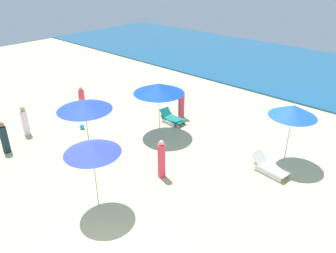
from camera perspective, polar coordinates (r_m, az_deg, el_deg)
umbrella_0 at (r=15.27m, az=-14.19°, el=3.50°), size 2.49×2.49×2.28m
umbrella_2 at (r=11.06m, az=-12.96°, el=-3.57°), size 1.88×1.88×2.65m
umbrella_3 at (r=14.42m, az=20.74°, el=2.54°), size 1.97×1.97×2.66m
lounge_chair_3_0 at (r=14.37m, az=17.03°, el=-6.62°), size 1.63×0.83×0.72m
umbrella_4 at (r=16.00m, az=-1.60°, el=6.59°), size 2.48×2.48×2.63m
lounge_chair_4_0 at (r=17.90m, az=0.74°, el=1.44°), size 1.38×0.70×0.68m
lounge_chair_4_1 at (r=17.90m, az=0.44°, el=1.55°), size 1.39×0.81×0.65m
beachgoer_0 at (r=13.24m, az=-1.12°, el=-5.77°), size 0.43×0.43×1.66m
beachgoer_1 at (r=19.44m, az=-14.56°, el=4.27°), size 0.48×0.48×1.60m
beachgoer_2 at (r=16.65m, az=-26.34°, el=-1.78°), size 0.44×0.44×1.53m
beachgoer_4 at (r=17.91m, az=-23.40°, el=0.82°), size 0.48×0.48×1.54m
beachgoer_5 at (r=18.28m, az=2.31°, el=3.86°), size 0.45×0.45×1.71m
beach_ball_0 at (r=17.81m, az=-14.58°, el=0.00°), size 0.27×0.27×0.27m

